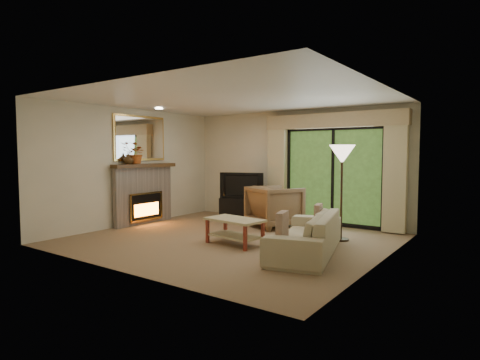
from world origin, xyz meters
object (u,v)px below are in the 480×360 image
Objects in this scene: sofa at (306,234)px; coffee_table at (235,231)px; media_console at (243,209)px; armchair at (275,206)px.

coffee_table is at bearing -98.39° from sofa.
media_console is 0.48× the size of sofa.
sofa is 2.16× the size of coffee_table.
media_console reaches higher than coffee_table.
armchair is 0.45× the size of sofa.
sofa reaches higher than coffee_table.
sofa is at bearing 13.46° from coffee_table.
armchair reaches higher than sofa.
sofa is (1.57, -1.68, -0.13)m from armchair.
sofa reaches higher than media_console.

